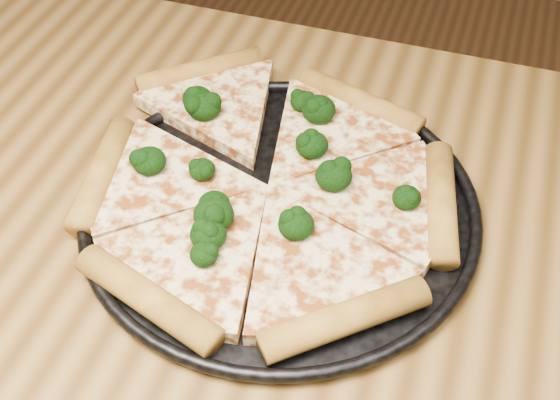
% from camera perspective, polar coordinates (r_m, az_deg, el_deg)
% --- Properties ---
extents(dining_table, '(1.20, 0.90, 0.75)m').
position_cam_1_polar(dining_table, '(0.71, -9.44, -11.85)').
color(dining_table, brown).
rests_on(dining_table, ground).
extents(pizza_pan, '(0.38, 0.38, 0.02)m').
position_cam_1_polar(pizza_pan, '(0.69, 0.00, -0.47)').
color(pizza_pan, black).
rests_on(pizza_pan, dining_table).
extents(pizza, '(0.39, 0.41, 0.03)m').
position_cam_1_polar(pizza, '(0.70, -1.15, 1.35)').
color(pizza, beige).
rests_on(pizza, pizza_pan).
extents(broccoli_florets, '(0.28, 0.25, 0.03)m').
position_cam_1_polar(broccoli_florets, '(0.70, -2.13, 2.94)').
color(broccoli_florets, black).
rests_on(broccoli_florets, pizza).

